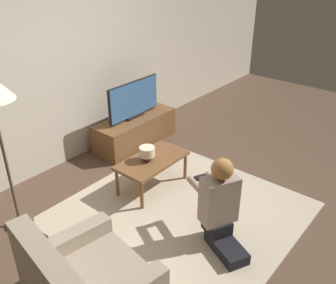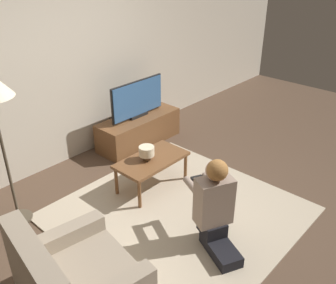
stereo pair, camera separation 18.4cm
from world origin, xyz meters
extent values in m
plane|color=brown|center=(0.00, 0.00, 0.00)|extent=(10.00, 10.00, 0.00)
cube|color=beige|center=(0.00, 1.93, 1.30)|extent=(10.00, 0.06, 2.60)
cube|color=#BCAD93|center=(0.00, 0.00, 0.01)|extent=(2.33, 2.33, 0.02)
cube|color=brown|center=(0.87, 1.53, 0.21)|extent=(1.28, 0.48, 0.42)
cube|color=black|center=(0.87, 1.53, 0.44)|extent=(0.32, 0.08, 0.04)
cube|color=black|center=(0.87, 1.54, 0.70)|extent=(0.94, 0.03, 0.51)
cube|color=#38669E|center=(0.87, 1.53, 0.70)|extent=(0.91, 0.04, 0.48)
cube|color=brown|center=(0.17, 0.57, 0.38)|extent=(0.87, 0.47, 0.04)
cylinder|color=brown|center=(-0.22, 0.38, 0.18)|extent=(0.04, 0.04, 0.36)
cylinder|color=brown|center=(0.56, 0.38, 0.18)|extent=(0.04, 0.04, 0.36)
cylinder|color=brown|center=(-0.22, 0.77, 0.18)|extent=(0.04, 0.04, 0.36)
cylinder|color=brown|center=(0.56, 0.77, 0.18)|extent=(0.04, 0.04, 0.36)
cylinder|color=#4C4233|center=(-1.23, 1.20, 0.01)|extent=(0.28, 0.28, 0.03)
cylinder|color=#4C4233|center=(-1.23, 1.20, 0.82)|extent=(0.03, 0.03, 1.59)
cube|color=gray|center=(-1.73, -0.17, 0.61)|extent=(0.30, 0.91, 0.45)
cube|color=gray|center=(-1.35, 0.15, 0.26)|extent=(0.81, 0.27, 0.52)
cube|color=black|center=(-0.20, -0.70, 0.07)|extent=(0.40, 0.52, 0.11)
cube|color=black|center=(-0.12, -0.53, 0.20)|extent=(0.30, 0.31, 0.14)
cube|color=gray|center=(-0.12, -0.53, 0.50)|extent=(0.39, 0.33, 0.47)
sphere|color=tan|center=(-0.12, -0.53, 0.84)|extent=(0.19, 0.19, 0.19)
sphere|color=#9E6B38|center=(-0.13, -0.55, 0.85)|extent=(0.20, 0.20, 0.20)
cube|color=black|center=(0.04, -0.20, 0.53)|extent=(0.13, 0.10, 0.04)
cylinder|color=gray|center=(0.08, -0.35, 0.53)|extent=(0.19, 0.30, 0.07)
cylinder|color=gray|center=(-0.11, -0.26, 0.53)|extent=(0.19, 0.30, 0.07)
cylinder|color=#4C3823|center=(0.12, 0.60, 0.43)|extent=(0.10, 0.10, 0.06)
cylinder|color=beige|center=(0.12, 0.60, 0.51)|extent=(0.18, 0.18, 0.11)
camera|label=1|loc=(-2.62, -1.98, 2.61)|focal=40.00mm
camera|label=2|loc=(-2.50, -2.12, 2.61)|focal=40.00mm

